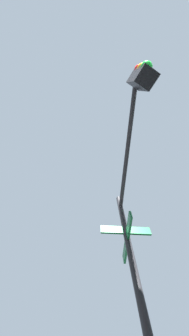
% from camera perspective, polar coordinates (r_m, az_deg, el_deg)
% --- Properties ---
extents(traffic_signal_near, '(1.93, 3.18, 5.48)m').
position_cam_1_polar(traffic_signal_near, '(3.20, 12.49, -3.47)').
color(traffic_signal_near, black).
rests_on(traffic_signal_near, ground_plane).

